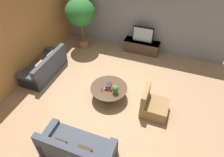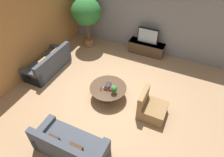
# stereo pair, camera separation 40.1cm
# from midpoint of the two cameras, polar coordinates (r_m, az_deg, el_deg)

# --- Properties ---
(ground_plane) EXTENTS (24.00, 24.00, 0.00)m
(ground_plane) POSITION_cam_midpoint_polar(r_m,az_deg,el_deg) (6.82, 0.61, -4.79)
(ground_plane) COLOR #9E7A56
(back_wall_stone) EXTENTS (7.40, 0.12, 3.00)m
(back_wall_stone) POSITION_cam_midpoint_polar(r_m,az_deg,el_deg) (8.51, 10.32, 17.19)
(back_wall_stone) COLOR slate
(back_wall_stone) RESTS_ON ground
(side_wall_left) EXTENTS (0.12, 7.40, 3.00)m
(side_wall_left) POSITION_cam_midpoint_polar(r_m,az_deg,el_deg) (7.67, -21.85, 11.97)
(side_wall_left) COLOR #B2753D
(side_wall_left) RESTS_ON ground
(media_console) EXTENTS (1.50, 0.50, 0.53)m
(media_console) POSITION_cam_midpoint_polar(r_m,az_deg,el_deg) (8.74, 11.08, 8.55)
(media_console) COLOR #473323
(media_console) RESTS_ON ground
(television) EXTENTS (0.85, 0.13, 0.65)m
(television) POSITION_cam_midpoint_polar(r_m,az_deg,el_deg) (8.45, 11.59, 11.80)
(television) COLOR black
(television) RESTS_ON media_console
(coffee_table) EXTENTS (1.20, 1.20, 0.44)m
(coffee_table) POSITION_cam_midpoint_polar(r_m,az_deg,el_deg) (6.54, 0.64, -3.41)
(coffee_table) COLOR #756656
(coffee_table) RESTS_ON ground
(couch_by_wall) EXTENTS (0.84, 1.93, 0.84)m
(couch_by_wall) POSITION_cam_midpoint_polar(r_m,az_deg,el_deg) (7.96, -16.34, 3.92)
(couch_by_wall) COLOR #3D424C
(couch_by_wall) RESTS_ON ground
(couch_near_entry) EXTENTS (1.89, 0.84, 0.84)m
(couch_near_entry) POSITION_cam_midpoint_polar(r_m,az_deg,el_deg) (5.44, -9.80, -18.50)
(couch_near_entry) COLOR #3D424C
(couch_near_entry) RESTS_ON ground
(armchair_wicker) EXTENTS (0.80, 0.76, 0.86)m
(armchair_wicker) POSITION_cam_midpoint_polar(r_m,az_deg,el_deg) (6.23, 12.89, -8.38)
(armchair_wicker) COLOR olive
(armchair_wicker) RESTS_ON ground
(potted_palm_tall) EXTENTS (1.22, 1.22, 2.14)m
(potted_palm_tall) POSITION_cam_midpoint_polar(r_m,az_deg,el_deg) (8.63, -5.97, 18.02)
(potted_palm_tall) COLOR brown
(potted_palm_tall) RESTS_ON ground
(potted_plant_tabletop) EXTENTS (0.20, 0.20, 0.29)m
(potted_plant_tabletop) POSITION_cam_midpoint_polar(r_m,az_deg,el_deg) (6.17, 2.41, -3.12)
(potted_plant_tabletop) COLOR brown
(potted_plant_tabletop) RESTS_ON coffee_table
(book_stack) EXTENTS (0.28, 0.34, 0.14)m
(book_stack) POSITION_cam_midpoint_polar(r_m,az_deg,el_deg) (6.41, 0.65, -2.24)
(book_stack) COLOR gold
(book_stack) RESTS_ON coffee_table
(remote_black) EXTENTS (0.09, 0.16, 0.02)m
(remote_black) POSITION_cam_midpoint_polar(r_m,az_deg,el_deg) (6.40, -1.38, -3.01)
(remote_black) COLOR black
(remote_black) RESTS_ON coffee_table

